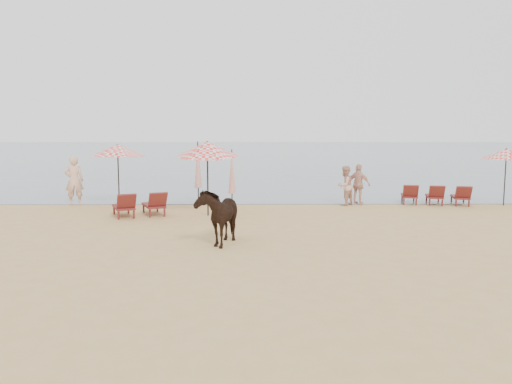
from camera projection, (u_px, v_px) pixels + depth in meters
ground at (258, 277)px, 9.80m from camera, size 120.00×120.00×0.00m
sea at (252, 149)px, 89.24m from camera, size 160.00×140.00×0.06m
lounger_cluster_left at (140, 205)px, 16.92m from camera, size 2.10×2.07×0.58m
lounger_cluster_right at (435, 195)px, 19.71m from camera, size 2.78×2.01×0.55m
umbrella_open_left_a at (118, 150)px, 19.19m from camera, size 2.11×2.11×2.40m
umbrella_open_left_b at (207, 149)px, 16.91m from camera, size 2.07×2.11×2.64m
umbrella_open_right at (506, 154)px, 19.30m from camera, size 1.84×1.84×2.24m
umbrella_closed_left at (198, 165)px, 20.30m from camera, size 0.30×0.30×2.49m
umbrella_closed_right at (232, 172)px, 18.91m from camera, size 0.27×0.27×2.21m
cow at (219, 215)px, 12.73m from camera, size 1.14×1.87×1.47m
beachgoer_left at (74, 181)px, 19.55m from camera, size 0.80×0.61×1.94m
beachgoer_right_a at (345, 186)px, 19.47m from camera, size 0.96×0.95×1.56m
beachgoer_right_b at (359, 184)px, 19.69m from camera, size 0.99×0.88×1.61m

